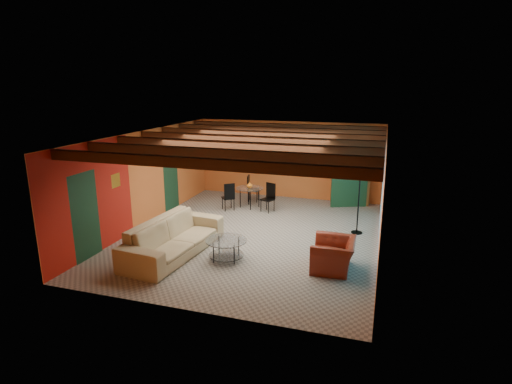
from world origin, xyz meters
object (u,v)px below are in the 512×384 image
(vase, at_px, (250,177))
(floor_lamp, at_px, (359,201))
(armchair, at_px, (333,255))
(sofa, at_px, (174,237))
(potted_plant, at_px, (353,137))
(armoire, at_px, (351,175))
(coffee_table, at_px, (226,249))
(dining_table, at_px, (250,194))

(vase, bearing_deg, floor_lamp, -21.55)
(armchair, bearing_deg, sofa, -87.02)
(potted_plant, height_order, vase, potted_plant)
(potted_plant, relative_size, vase, 2.62)
(potted_plant, bearing_deg, armoire, 0.00)
(coffee_table, xyz_separation_m, armoire, (2.32, 5.41, 0.77))
(armchair, height_order, armoire, armoire)
(armoire, bearing_deg, sofa, -144.74)
(armoire, distance_m, vase, 3.37)
(coffee_table, xyz_separation_m, potted_plant, (2.32, 5.41, 2.04))
(sofa, relative_size, floor_lamp, 1.59)
(dining_table, distance_m, floor_lamp, 3.85)
(dining_table, bearing_deg, vase, 180.00)
(armchair, relative_size, coffee_table, 1.09)
(sofa, relative_size, potted_plant, 5.70)
(armchair, distance_m, vase, 5.08)
(sofa, bearing_deg, potted_plant, -27.85)
(dining_table, relative_size, armoire, 0.87)
(coffee_table, height_order, dining_table, dining_table)
(dining_table, xyz_separation_m, potted_plant, (3.11, 1.31, 1.83))
(potted_plant, bearing_deg, sofa, -123.44)
(armoire, xyz_separation_m, floor_lamp, (0.45, -2.72, -0.09))
(potted_plant, distance_m, vase, 3.61)
(floor_lamp, xyz_separation_m, vase, (-3.56, 1.41, 0.09))
(sofa, bearing_deg, dining_table, -1.50)
(potted_plant, bearing_deg, coffee_table, -113.26)
(coffee_table, distance_m, armoire, 5.93)
(sofa, distance_m, dining_table, 4.21)
(coffee_table, relative_size, potted_plant, 1.86)
(armchair, bearing_deg, potted_plant, 179.53)
(armoire, relative_size, potted_plant, 3.92)
(armchair, relative_size, vase, 5.30)
(coffee_table, bearing_deg, vase, 100.84)
(floor_lamp, relative_size, potted_plant, 3.59)
(armchair, height_order, dining_table, dining_table)
(coffee_table, xyz_separation_m, vase, (-0.78, 4.09, 0.77))
(dining_table, distance_m, vase, 0.56)
(coffee_table, bearing_deg, sofa, -176.15)
(armoire, bearing_deg, vase, -178.39)
(sofa, height_order, armoire, armoire)
(sofa, bearing_deg, armchair, -79.71)
(coffee_table, relative_size, armoire, 0.47)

